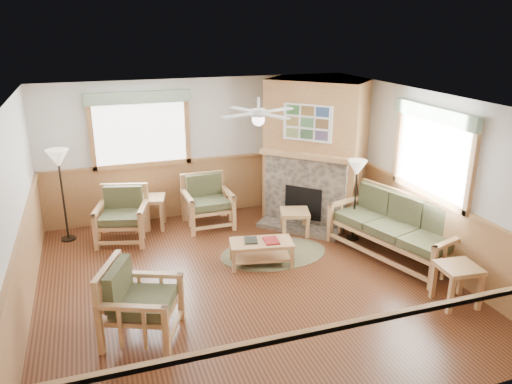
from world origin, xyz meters
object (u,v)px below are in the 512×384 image
object	(u,v)px
footstool	(295,222)
floor_lamp_left	(63,196)
end_table_sofa	(456,285)
armchair_back_right	(208,202)
end_table_chairs	(151,212)
sofa	(394,228)
floor_lamp_right	(355,200)
armchair_left	(142,302)
coffee_table	(261,253)
armchair_back_left	(122,216)

from	to	relation	value
footstool	floor_lamp_left	distance (m)	4.12
end_table_sofa	floor_lamp_left	xyz separation A→B (m)	(-5.10, 3.98, 0.54)
footstool	armchair_back_right	bearing A→B (deg)	148.19
end_table_chairs	sofa	bearing A→B (deg)	-34.93
sofa	floor_lamp_right	size ratio (longest dim) A/B	1.49
armchair_back_right	armchair_left	xyz separation A→B (m)	(-1.59, -3.18, 0.00)
coffee_table	armchair_back_right	bearing A→B (deg)	113.54
armchair_back_left	armchair_back_right	xyz separation A→B (m)	(1.59, 0.18, 0.01)
armchair_left	end_table_sofa	world-z (taller)	armchair_left
end_table_chairs	floor_lamp_left	distance (m)	1.58
armchair_back_left	coffee_table	world-z (taller)	armchair_back_left
coffee_table	floor_lamp_right	bearing A→B (deg)	22.69
armchair_back_left	footstool	size ratio (longest dim) A/B	1.84
armchair_back_right	floor_lamp_right	distance (m)	2.73
sofa	end_table_chairs	xyz separation A→B (m)	(-3.62, 2.53, -0.20)
sofa	armchair_left	bearing A→B (deg)	-94.77
end_table_sofa	floor_lamp_right	bearing A→B (deg)	96.24
coffee_table	end_table_chairs	size ratio (longest dim) A/B	1.62
sofa	footstool	world-z (taller)	sofa
armchair_back_right	end_table_sofa	xyz separation A→B (m)	(2.57, -3.81, -0.19)
footstool	armchair_left	bearing A→B (deg)	-142.40
sofa	footstool	distance (m)	1.84
sofa	armchair_back_right	distance (m)	3.43
floor_lamp_left	armchair_left	bearing A→B (deg)	-74.30
armchair_back_left	coffee_table	distance (m)	2.62
floor_lamp_left	end_table_sofa	bearing A→B (deg)	-37.97
coffee_table	floor_lamp_right	world-z (taller)	floor_lamp_right
coffee_table	footstool	distance (m)	1.38
armchair_back_left	sofa	bearing A→B (deg)	-11.29
floor_lamp_left	floor_lamp_right	distance (m)	5.10
armchair_left	floor_lamp_right	distance (m)	4.28
sofa	armchair_back_left	distance (m)	4.66
armchair_back_left	end_table_chairs	xyz separation A→B (m)	(0.55, 0.44, -0.16)
armchair_left	end_table_sofa	bearing A→B (deg)	-75.47
footstool	floor_lamp_left	size ratio (longest dim) A/B	0.31
coffee_table	end_table_sofa	bearing A→B (deg)	-32.13
coffee_table	footstool	bearing A→B (deg)	54.88
armchair_left	floor_lamp_left	size ratio (longest dim) A/B	0.58
sofa	end_table_sofa	xyz separation A→B (m)	(0.00, -1.54, -0.21)
sofa	floor_lamp_left	bearing A→B (deg)	-132.71
end_table_sofa	floor_lamp_left	world-z (taller)	floor_lamp_left
armchair_left	end_table_chairs	world-z (taller)	armchair_left
armchair_left	sofa	bearing A→B (deg)	-54.55
armchair_left	coffee_table	xyz separation A→B (m)	(2.01, 1.35, -0.28)
armchair_back_right	sofa	bearing A→B (deg)	-42.96
footstool	end_table_chairs	bearing A→B (deg)	155.38
armchair_back_left	floor_lamp_right	size ratio (longest dim) A/B	0.64
sofa	armchair_back_left	xyz separation A→B (m)	(-4.16, 2.09, -0.03)
armchair_back_right	footstool	size ratio (longest dim) A/B	1.87
end_table_chairs	floor_lamp_right	world-z (taller)	floor_lamp_right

